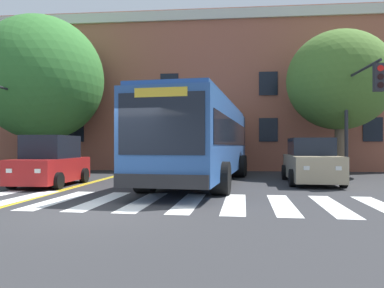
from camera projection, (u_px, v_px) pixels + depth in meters
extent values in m
plane|color=#303033|center=(99.00, 212.00, 8.61)|extent=(120.00, 120.00, 0.00)
cube|color=white|center=(19.00, 199.00, 10.68)|extent=(0.72, 3.65, 0.01)
cube|color=white|center=(60.00, 200.00, 10.51)|extent=(0.72, 3.65, 0.01)
cube|color=white|center=(101.00, 201.00, 10.35)|extent=(0.72, 3.65, 0.01)
cube|color=white|center=(144.00, 202.00, 10.18)|extent=(0.72, 3.65, 0.01)
cube|color=white|center=(189.00, 202.00, 10.01)|extent=(0.72, 3.65, 0.01)
cube|color=white|center=(235.00, 203.00, 9.84)|extent=(0.72, 3.65, 0.01)
cube|color=white|center=(282.00, 204.00, 9.67)|extent=(0.72, 3.65, 0.01)
cube|color=white|center=(332.00, 206.00, 9.50)|extent=(0.72, 3.65, 0.01)
cube|color=white|center=(383.00, 207.00, 9.33)|extent=(0.72, 3.65, 0.01)
cube|color=gold|center=(141.00, 169.00, 24.50)|extent=(0.12, 36.00, 0.01)
cube|color=gold|center=(143.00, 169.00, 24.48)|extent=(0.12, 36.00, 0.01)
cube|color=#2D5699|center=(204.00, 140.00, 15.48)|extent=(3.90, 12.39, 2.67)
cube|color=black|center=(235.00, 133.00, 15.22)|extent=(1.28, 11.14, 0.96)
cube|color=black|center=(174.00, 133.00, 15.76)|extent=(1.28, 11.14, 0.96)
cube|color=black|center=(161.00, 124.00, 9.52)|extent=(2.28, 0.28, 1.60)
cube|color=yellow|center=(161.00, 92.00, 9.52)|extent=(1.40, 0.19, 0.24)
cube|color=#232326|center=(160.00, 181.00, 9.48)|extent=(2.50, 0.38, 0.36)
cube|color=#294E89|center=(204.00, 106.00, 15.49)|extent=(3.69, 11.89, 0.16)
cylinder|color=black|center=(221.00, 178.00, 11.53)|extent=(0.67, 1.09, 1.04)
cylinder|color=black|center=(145.00, 177.00, 12.04)|extent=(0.67, 1.09, 1.04)
cylinder|color=black|center=(239.00, 167.00, 17.90)|extent=(0.67, 1.09, 1.04)
cylinder|color=black|center=(189.00, 166.00, 18.42)|extent=(0.67, 1.09, 1.04)
cylinder|color=black|center=(241.00, 165.00, 18.98)|extent=(0.67, 1.09, 1.04)
cylinder|color=black|center=(194.00, 165.00, 19.49)|extent=(0.67, 1.09, 1.04)
cube|color=#AD1E1E|center=(51.00, 170.00, 14.27)|extent=(1.67, 3.82, 0.88)
cube|color=black|center=(51.00, 147.00, 14.31)|extent=(1.50, 2.10, 0.87)
cube|color=white|center=(38.00, 171.00, 12.30)|extent=(0.20, 0.04, 0.14)
cube|color=white|center=(9.00, 171.00, 12.40)|extent=(0.20, 0.04, 0.14)
cylinder|color=black|center=(58.00, 181.00, 13.01)|extent=(0.22, 0.60, 0.60)
cylinder|color=black|center=(12.00, 180.00, 13.17)|extent=(0.22, 0.60, 0.60)
cylinder|color=black|center=(84.00, 175.00, 15.36)|extent=(0.22, 0.60, 0.60)
cylinder|color=black|center=(45.00, 175.00, 15.53)|extent=(0.22, 0.60, 0.60)
cube|color=tan|center=(311.00, 167.00, 15.14)|extent=(1.99, 4.73, 0.95)
cube|color=black|center=(310.00, 147.00, 15.29)|extent=(1.70, 2.31, 0.70)
cube|color=white|center=(339.00, 168.00, 12.75)|extent=(0.20, 0.05, 0.14)
cube|color=white|center=(306.00, 168.00, 12.90)|extent=(0.20, 0.05, 0.14)
cylinder|color=black|center=(343.00, 178.00, 13.58)|extent=(0.25, 0.67, 0.66)
cylinder|color=black|center=(292.00, 178.00, 13.85)|extent=(0.25, 0.67, 0.66)
cylinder|color=black|center=(327.00, 173.00, 16.44)|extent=(0.25, 0.67, 0.66)
cylinder|color=black|center=(285.00, 172.00, 16.70)|extent=(0.25, 0.67, 0.66)
cube|color=black|center=(198.00, 160.00, 23.93)|extent=(1.99, 4.04, 0.83)
cube|color=black|center=(198.00, 148.00, 23.97)|extent=(1.71, 2.26, 0.72)
cube|color=white|center=(202.00, 160.00, 21.88)|extent=(0.20, 0.05, 0.14)
cube|color=white|center=(184.00, 160.00, 22.04)|extent=(0.20, 0.05, 0.14)
cylinder|color=black|center=(210.00, 166.00, 22.58)|extent=(0.25, 0.61, 0.60)
cylinder|color=black|center=(180.00, 166.00, 22.86)|extent=(0.25, 0.61, 0.60)
cylinder|color=black|center=(214.00, 164.00, 25.00)|extent=(0.25, 0.61, 0.60)
cylinder|color=black|center=(187.00, 164.00, 25.28)|extent=(0.25, 0.61, 0.60)
cylinder|color=#28282D|center=(346.00, 123.00, 16.97)|extent=(0.16, 0.16, 5.09)
cylinder|color=#28282D|center=(361.00, 70.00, 15.11)|extent=(0.16, 3.75, 0.11)
cube|color=#28282D|center=(379.00, 77.00, 13.39)|extent=(0.34, 0.28, 1.00)
cylinder|color=red|center=(381.00, 68.00, 13.24)|extent=(0.22, 0.03, 0.22)
cylinder|color=black|center=(381.00, 77.00, 13.24)|extent=(0.22, 0.03, 0.22)
cylinder|color=black|center=(381.00, 85.00, 13.24)|extent=(0.22, 0.03, 0.22)
cylinder|color=#28282D|center=(31.00, 131.00, 19.66)|extent=(0.16, 0.16, 4.62)
cylinder|color=#28282D|center=(9.00, 90.00, 17.53)|extent=(0.35, 4.28, 0.11)
cylinder|color=brown|center=(340.00, 149.00, 18.84)|extent=(0.47, 0.47, 2.70)
ellipsoid|color=#4C752D|center=(339.00, 80.00, 18.86)|extent=(6.99, 7.09, 4.99)
cylinder|color=#4C3D2D|center=(42.00, 152.00, 20.50)|extent=(0.52, 0.52, 2.33)
ellipsoid|color=#387A33|center=(42.00, 78.00, 20.52)|extent=(8.77, 9.00, 6.79)
cube|color=#9E5642|center=(179.00, 99.00, 27.15)|extent=(29.72, 8.76, 9.84)
cube|color=beige|center=(169.00, 16.00, 22.72)|extent=(29.72, 0.16, 0.60)
cube|color=black|center=(75.00, 131.00, 23.34)|extent=(1.10, 0.06, 1.40)
cube|color=black|center=(169.00, 130.00, 22.75)|extent=(1.10, 0.06, 1.40)
cube|color=black|center=(268.00, 130.00, 22.16)|extent=(1.10, 0.06, 1.40)
cube|color=black|center=(373.00, 129.00, 21.57)|extent=(1.10, 0.06, 1.40)
cube|color=black|center=(75.00, 87.00, 23.35)|extent=(1.10, 0.06, 1.40)
cube|color=black|center=(169.00, 85.00, 22.76)|extent=(1.10, 0.06, 1.40)
cube|color=black|center=(268.00, 83.00, 22.17)|extent=(1.10, 0.06, 1.40)
cube|color=black|center=(373.00, 82.00, 21.58)|extent=(1.10, 0.06, 1.40)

